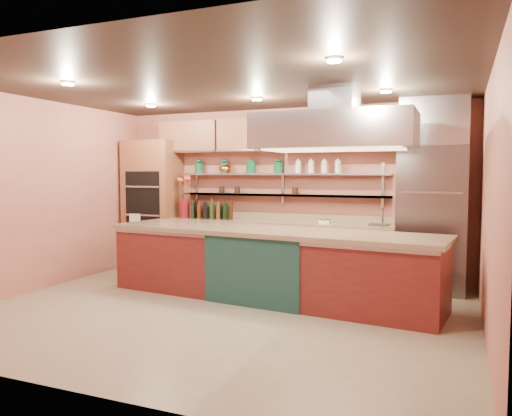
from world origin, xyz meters
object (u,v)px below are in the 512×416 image
at_px(island, 268,264).
at_px(copper_kettle, 226,169).
at_px(refrigerator, 432,219).
at_px(kitchen_scale, 325,220).
at_px(flower_vase, 184,208).
at_px(green_canister, 251,167).

xyz_separation_m(island, copper_kettle, (-1.40, 1.57, 1.32)).
distance_m(refrigerator, island, 2.49).
height_order(refrigerator, kitchen_scale, refrigerator).
bearing_deg(refrigerator, flower_vase, 179.86).
height_order(refrigerator, green_canister, refrigerator).
bearing_deg(kitchen_scale, copper_kettle, 156.52).
xyz_separation_m(island, kitchen_scale, (0.43, 1.35, 0.50)).
relative_size(flower_vase, copper_kettle, 1.67).
height_order(refrigerator, flower_vase, refrigerator).
bearing_deg(flower_vase, kitchen_scale, 0.00).
relative_size(island, copper_kettle, 23.15).
xyz_separation_m(island, flower_vase, (-2.11, 1.35, 0.62)).
relative_size(island, green_canister, 23.00).
height_order(flower_vase, green_canister, green_canister).
relative_size(refrigerator, kitchen_scale, 12.34).
distance_m(island, copper_kettle, 2.48).
height_order(copper_kettle, green_canister, green_canister).
distance_m(flower_vase, kitchen_scale, 2.54).
distance_m(flower_vase, copper_kettle, 1.02).
xyz_separation_m(copper_kettle, green_canister, (0.48, 0.00, 0.02)).
bearing_deg(copper_kettle, green_canister, 0.00).
bearing_deg(refrigerator, green_canister, 175.52).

